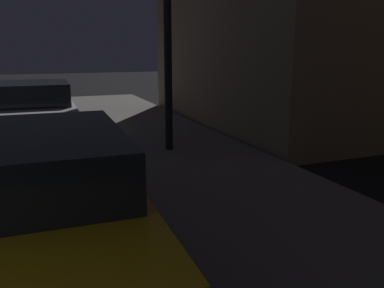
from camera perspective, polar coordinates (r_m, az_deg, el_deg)
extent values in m
cube|color=gold|center=(4.38, -20.47, -9.54)|extent=(1.95, 4.44, 0.64)
cube|color=#1E2328|center=(4.27, -21.11, -1.95)|extent=(1.68, 2.44, 0.56)
cylinder|color=black|center=(5.79, -11.14, -5.82)|extent=(0.24, 0.67, 0.66)
cube|color=silver|center=(10.78, -21.63, 3.72)|extent=(1.94, 4.08, 0.64)
cube|color=#1E2328|center=(10.80, -21.89, 6.82)|extent=(1.68, 2.18, 0.56)
cylinder|color=black|center=(12.11, -25.94, 3.13)|extent=(0.23, 0.66, 0.66)
cylinder|color=black|center=(12.08, -17.02, 3.88)|extent=(0.23, 0.66, 0.66)
cylinder|color=black|center=(9.62, -15.95, 1.62)|extent=(0.23, 0.66, 0.66)
cylinder|color=black|center=(8.22, -3.58, 17.54)|extent=(0.16, 0.16, 5.31)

